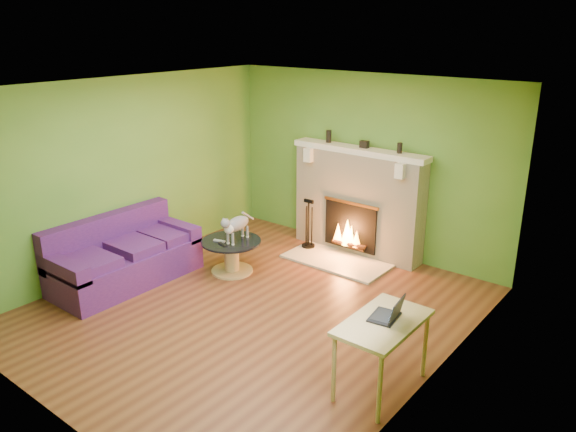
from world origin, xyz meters
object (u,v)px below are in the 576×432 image
(coffee_table, at_px, (231,254))
(desk, at_px, (383,329))
(cat, at_px, (237,227))
(sofa, at_px, (123,257))

(coffee_table, height_order, desk, desk)
(coffee_table, bearing_deg, cat, 32.01)
(desk, height_order, cat, cat)
(cat, bearing_deg, desk, -26.93)
(cat, bearing_deg, sofa, -137.63)
(coffee_table, bearing_deg, sofa, -130.45)
(coffee_table, relative_size, cat, 1.26)
(desk, bearing_deg, coffee_table, 160.57)
(sofa, distance_m, cat, 1.54)
(sofa, relative_size, desk, 1.99)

